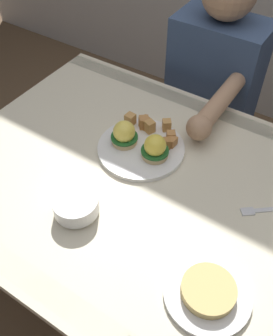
{
  "coord_description": "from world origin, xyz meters",
  "views": [
    {
      "loc": [
        0.36,
        -0.6,
        1.56
      ],
      "look_at": [
        -0.03,
        0.0,
        0.78
      ],
      "focal_mm": 39.95,
      "sensor_mm": 36.0,
      "label": 1
    }
  ],
  "objects_px": {
    "fruit_bowl": "(76,206)",
    "side_plate": "(208,292)",
    "eggs_benedict_plate": "(141,143)",
    "dining_table": "(146,204)",
    "diner_person": "(210,94)",
    "fork": "(265,210)"
  },
  "relations": [
    {
      "from": "fruit_bowl",
      "to": "side_plate",
      "type": "relative_size",
      "value": 0.6
    },
    {
      "from": "eggs_benedict_plate",
      "to": "side_plate",
      "type": "bearing_deg",
      "value": -39.93
    },
    {
      "from": "eggs_benedict_plate",
      "to": "side_plate",
      "type": "height_order",
      "value": "eggs_benedict_plate"
    },
    {
      "from": "dining_table",
      "to": "diner_person",
      "type": "bearing_deg",
      "value": 96.73
    },
    {
      "from": "dining_table",
      "to": "side_plate",
      "type": "relative_size",
      "value": 6.0
    },
    {
      "from": "dining_table",
      "to": "fork",
      "type": "height_order",
      "value": "fork"
    },
    {
      "from": "eggs_benedict_plate",
      "to": "side_plate",
      "type": "relative_size",
      "value": 1.35
    },
    {
      "from": "fork",
      "to": "side_plate",
      "type": "distance_m",
      "value": 0.3
    },
    {
      "from": "fruit_bowl",
      "to": "diner_person",
      "type": "relative_size",
      "value": 0.11
    },
    {
      "from": "fruit_bowl",
      "to": "fork",
      "type": "relative_size",
      "value": 0.91
    },
    {
      "from": "dining_table",
      "to": "fork",
      "type": "bearing_deg",
      "value": 15.45
    },
    {
      "from": "fruit_bowl",
      "to": "diner_person",
      "type": "distance_m",
      "value": 0.8
    },
    {
      "from": "fruit_bowl",
      "to": "diner_person",
      "type": "xyz_separation_m",
      "value": [
        0.03,
        0.79,
        -0.12
      ]
    },
    {
      "from": "dining_table",
      "to": "diner_person",
      "type": "relative_size",
      "value": 1.05
    },
    {
      "from": "fork",
      "to": "eggs_benedict_plate",
      "type": "bearing_deg",
      "value": 177.52
    },
    {
      "from": "diner_person",
      "to": "dining_table",
      "type": "bearing_deg",
      "value": -83.27
    },
    {
      "from": "fruit_bowl",
      "to": "fork",
      "type": "bearing_deg",
      "value": 33.64
    },
    {
      "from": "fruit_bowl",
      "to": "side_plate",
      "type": "xyz_separation_m",
      "value": [
        0.39,
        -0.02,
        -0.02
      ]
    },
    {
      "from": "side_plate",
      "to": "diner_person",
      "type": "bearing_deg",
      "value": 114.18
    },
    {
      "from": "eggs_benedict_plate",
      "to": "fruit_bowl",
      "type": "height_order",
      "value": "eggs_benedict_plate"
    },
    {
      "from": "side_plate",
      "to": "diner_person",
      "type": "xyz_separation_m",
      "value": [
        -0.36,
        0.81,
        -0.1
      ]
    },
    {
      "from": "eggs_benedict_plate",
      "to": "side_plate",
      "type": "xyz_separation_m",
      "value": [
        0.38,
        -0.32,
        -0.01
      ]
    }
  ]
}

